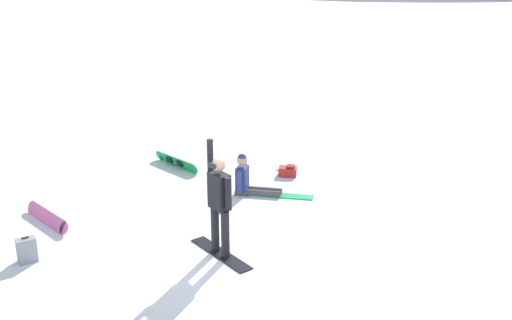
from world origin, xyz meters
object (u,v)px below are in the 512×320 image
object	(u,v)px
loose_snowboard_far_spare	(176,162)
backpack_grey	(27,250)
snowboarder_foreground	(220,203)
loose_snowboard_near_left	(48,217)
backpack_red	(288,171)
snowboarder_midground	(250,180)

from	to	relation	value
loose_snowboard_far_spare	backpack_grey	distance (m)	5.44
snowboarder_foreground	loose_snowboard_far_spare	world-z (taller)	snowboarder_foreground
loose_snowboard_near_left	backpack_grey	size ratio (longest dim) A/B	3.55
backpack_grey	backpack_red	xyz separation A→B (m)	(2.11, 6.18, -0.09)
backpack_red	snowboarder_midground	bearing A→B (deg)	-98.92
backpack_grey	backpack_red	world-z (taller)	backpack_grey
loose_snowboard_near_left	snowboarder_foreground	bearing A→B (deg)	7.17
loose_snowboard_far_spare	loose_snowboard_near_left	world-z (taller)	loose_snowboard_far_spare
loose_snowboard_near_left	backpack_red	bearing A→B (deg)	57.76
snowboarder_foreground	backpack_grey	distance (m)	3.45
snowboarder_midground	backpack_grey	bearing A→B (deg)	-111.83
snowboarder_foreground	backpack_red	xyz separation A→B (m)	(-0.73, 4.37, -0.87)
snowboarder_midground	backpack_grey	distance (m)	5.02
snowboarder_midground	loose_snowboard_far_spare	xyz separation A→B (m)	(-2.58, 0.73, -0.18)
snowboarder_midground	loose_snowboard_near_left	distance (m)	4.36
snowboarder_midground	backpack_grey	size ratio (longest dim) A/B	3.77
snowboarder_foreground	snowboarder_midground	bearing A→B (deg)	108.71
snowboarder_foreground	snowboarder_midground	xyz separation A→B (m)	(-0.97, 2.85, -0.67)
loose_snowboard_near_left	backpack_grey	xyz separation A→B (m)	(0.95, -1.34, 0.08)
snowboarder_midground	loose_snowboard_near_left	size ratio (longest dim) A/B	1.06
snowboarder_foreground	backpack_red	bearing A→B (deg)	99.46
loose_snowboard_far_spare	snowboarder_foreground	bearing A→B (deg)	-45.24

